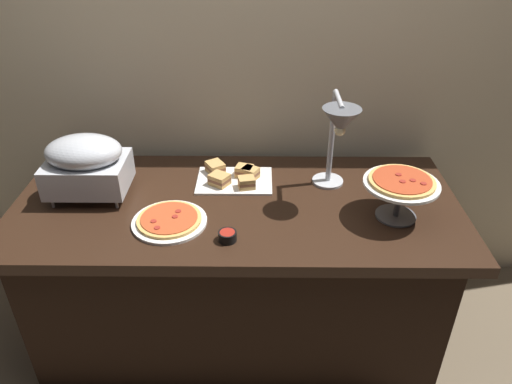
# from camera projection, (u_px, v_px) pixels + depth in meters

# --- Properties ---
(ground_plane) EXTENTS (8.00, 8.00, 0.00)m
(ground_plane) POSITION_uv_depth(u_px,v_px,m) (240.00, 327.00, 2.46)
(ground_plane) COLOR brown
(back_wall) EXTENTS (4.40, 0.04, 2.40)m
(back_wall) POSITION_uv_depth(u_px,v_px,m) (239.00, 65.00, 2.25)
(back_wall) COLOR #C6B593
(back_wall) RESTS_ON ground_plane
(buffet_table) EXTENTS (1.90, 0.84, 0.76)m
(buffet_table) POSITION_uv_depth(u_px,v_px,m) (238.00, 269.00, 2.26)
(buffet_table) COLOR black
(buffet_table) RESTS_ON ground_plane
(chafing_dish) EXTENTS (0.33, 0.25, 0.28)m
(chafing_dish) POSITION_uv_depth(u_px,v_px,m) (86.00, 163.00, 2.03)
(chafing_dish) COLOR #B7BABF
(chafing_dish) RESTS_ON buffet_table
(heat_lamp) EXTENTS (0.15, 0.33, 0.44)m
(heat_lamp) POSITION_uv_depth(u_px,v_px,m) (339.00, 128.00, 1.89)
(heat_lamp) COLOR #B7BABF
(heat_lamp) RESTS_ON buffet_table
(pizza_plate_front) EXTENTS (0.30, 0.30, 0.03)m
(pizza_plate_front) POSITION_uv_depth(u_px,v_px,m) (169.00, 220.00, 1.92)
(pizza_plate_front) COLOR white
(pizza_plate_front) RESTS_ON buffet_table
(pizza_plate_center) EXTENTS (0.30, 0.30, 0.18)m
(pizza_plate_center) POSITION_uv_depth(u_px,v_px,m) (401.00, 186.00, 1.89)
(pizza_plate_center) COLOR #595B60
(pizza_plate_center) RESTS_ON buffet_table
(sandwich_platter) EXTENTS (0.34, 0.24, 0.06)m
(sandwich_platter) POSITION_uv_depth(u_px,v_px,m) (234.00, 177.00, 2.19)
(sandwich_platter) COLOR white
(sandwich_platter) RESTS_ON buffet_table
(sauce_cup_near) EXTENTS (0.07, 0.07, 0.04)m
(sauce_cup_near) POSITION_uv_depth(u_px,v_px,m) (227.00, 236.00, 1.82)
(sauce_cup_near) COLOR black
(sauce_cup_near) RESTS_ON buffet_table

